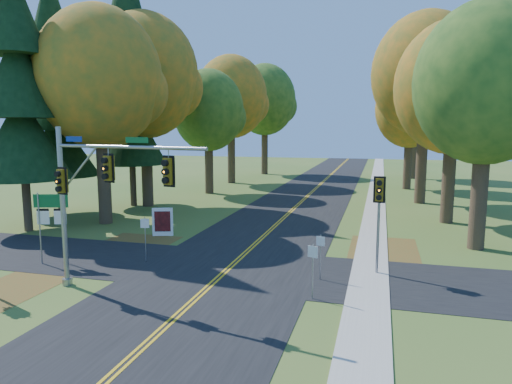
% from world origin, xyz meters
% --- Properties ---
extents(ground, '(160.00, 160.00, 0.00)m').
position_xyz_m(ground, '(0.00, 0.00, 0.00)').
color(ground, '#385C20').
rests_on(ground, ground).
extents(road_main, '(8.00, 160.00, 0.02)m').
position_xyz_m(road_main, '(0.00, 0.00, 0.01)').
color(road_main, black).
rests_on(road_main, ground).
extents(road_cross, '(60.00, 6.00, 0.02)m').
position_xyz_m(road_cross, '(0.00, 2.00, 0.01)').
color(road_cross, black).
rests_on(road_cross, ground).
extents(centerline_left, '(0.10, 160.00, 0.01)m').
position_xyz_m(centerline_left, '(-0.10, 0.00, 0.03)').
color(centerline_left, gold).
rests_on(centerline_left, road_main).
extents(centerline_right, '(0.10, 160.00, 0.01)m').
position_xyz_m(centerline_right, '(0.10, 0.00, 0.03)').
color(centerline_right, gold).
rests_on(centerline_right, road_main).
extents(sidewalk_east, '(1.60, 160.00, 0.06)m').
position_xyz_m(sidewalk_east, '(6.20, 0.00, 0.03)').
color(sidewalk_east, '#9E998E').
rests_on(sidewalk_east, ground).
extents(leaf_patch_w_near, '(4.00, 6.00, 0.00)m').
position_xyz_m(leaf_patch_w_near, '(-6.50, 4.00, 0.01)').
color(leaf_patch_w_near, brown).
rests_on(leaf_patch_w_near, ground).
extents(leaf_patch_e, '(3.50, 8.00, 0.00)m').
position_xyz_m(leaf_patch_e, '(6.80, 6.00, 0.01)').
color(leaf_patch_e, brown).
rests_on(leaf_patch_e, ground).
extents(leaf_patch_w_far, '(3.00, 5.00, 0.00)m').
position_xyz_m(leaf_patch_w_far, '(-7.50, -3.00, 0.01)').
color(leaf_patch_w_far, brown).
rests_on(leaf_patch_w_far, ground).
extents(tree_w_a, '(8.00, 8.00, 14.15)m').
position_xyz_m(tree_w_a, '(-11.13, 9.38, 9.49)').
color(tree_w_a, '#38281C').
rests_on(tree_w_a, ground).
extents(tree_e_a, '(7.20, 7.20, 12.73)m').
position_xyz_m(tree_e_a, '(11.57, 8.77, 8.53)').
color(tree_e_a, '#38281C').
rests_on(tree_e_a, ground).
extents(tree_w_b, '(8.60, 8.60, 15.38)m').
position_xyz_m(tree_w_b, '(-11.72, 16.29, 10.37)').
color(tree_w_b, '#38281C').
rests_on(tree_w_b, ground).
extents(tree_e_b, '(7.60, 7.60, 13.33)m').
position_xyz_m(tree_e_b, '(10.97, 15.58, 8.90)').
color(tree_e_b, '#38281C').
rests_on(tree_e_b, ground).
extents(tree_w_c, '(6.80, 6.80, 11.91)m').
position_xyz_m(tree_w_c, '(-9.54, 24.47, 7.94)').
color(tree_w_c, '#38281C').
rests_on(tree_w_c, ground).
extents(tree_e_c, '(8.80, 8.80, 15.79)m').
position_xyz_m(tree_e_c, '(9.88, 23.69, 10.66)').
color(tree_e_c, '#38281C').
rests_on(tree_e_c, ground).
extents(tree_w_d, '(8.20, 8.20, 14.56)m').
position_xyz_m(tree_w_d, '(-10.13, 33.18, 9.78)').
color(tree_w_d, '#38281C').
rests_on(tree_w_d, ground).
extents(tree_e_d, '(7.00, 7.00, 12.32)m').
position_xyz_m(tree_e_d, '(9.26, 32.87, 8.24)').
color(tree_e_d, '#38281C').
rests_on(tree_e_d, ground).
extents(tree_w_e, '(8.40, 8.40, 14.97)m').
position_xyz_m(tree_w_e, '(-8.92, 44.09, 10.07)').
color(tree_w_e, '#38281C').
rests_on(tree_w_e, ground).
extents(tree_e_e, '(7.80, 7.80, 13.74)m').
position_xyz_m(tree_e_e, '(10.47, 43.58, 9.19)').
color(tree_e_e, '#38281C').
rests_on(tree_e_e, ground).
extents(pine_a, '(5.60, 5.60, 19.48)m').
position_xyz_m(pine_a, '(-14.50, 6.00, 9.18)').
color(pine_a, '#38281C').
rests_on(pine_a, ground).
extents(pine_b, '(5.60, 5.60, 17.31)m').
position_xyz_m(pine_b, '(-16.00, 11.00, 8.16)').
color(pine_b, '#38281C').
rests_on(pine_b, ground).
extents(pine_c, '(5.60, 5.60, 20.56)m').
position_xyz_m(pine_c, '(-13.00, 16.00, 9.69)').
color(pine_c, '#38281C').
rests_on(pine_c, ground).
extents(traffic_mast, '(6.92, 1.65, 6.39)m').
position_xyz_m(traffic_mast, '(-3.96, -2.23, 4.11)').
color(traffic_mast, gray).
rests_on(traffic_mast, ground).
extents(east_signal_pole, '(0.50, 0.58, 4.32)m').
position_xyz_m(east_signal_pole, '(6.48, 2.79, 3.27)').
color(east_signal_pole, gray).
rests_on(east_signal_pole, ground).
extents(route_sign_cluster, '(1.53, 0.50, 3.39)m').
position_xyz_m(route_sign_cluster, '(-8.19, 0.52, 2.39)').
color(route_sign_cluster, gray).
rests_on(route_sign_cluster, ground).
extents(info_kiosk, '(1.19, 0.54, 1.66)m').
position_xyz_m(info_kiosk, '(-5.82, 6.99, 0.83)').
color(info_kiosk, white).
rests_on(info_kiosk, ground).
extents(reg_sign_e_north, '(0.37, 0.11, 1.94)m').
position_xyz_m(reg_sign_e_north, '(4.20, 1.49, 1.33)').
color(reg_sign_e_north, gray).
rests_on(reg_sign_e_north, ground).
extents(reg_sign_e_south, '(0.39, 0.17, 2.11)m').
position_xyz_m(reg_sign_e_south, '(4.20, -0.75, 1.44)').
color(reg_sign_e_south, gray).
rests_on(reg_sign_e_south, ground).
extents(reg_sign_w, '(0.41, 0.13, 2.15)m').
position_xyz_m(reg_sign_w, '(-4.20, 1.99, 1.47)').
color(reg_sign_w, gray).
rests_on(reg_sign_w, ground).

